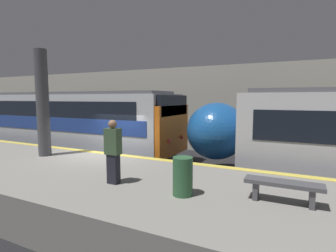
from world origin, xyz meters
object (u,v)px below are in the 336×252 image
at_px(platform_bench, 283,187).
at_px(person_waiting, 113,150).
at_px(trash_bin, 183,176).
at_px(support_pillar_near, 43,103).
at_px(train_boxy, 48,122).

bearing_deg(platform_bench, person_waiting, -172.09).
bearing_deg(trash_bin, platform_bench, 14.36).
height_order(person_waiting, trash_bin, person_waiting).
relative_size(person_waiting, trash_bin, 1.88).
distance_m(support_pillar_near, train_boxy, 6.28).
distance_m(platform_bench, trash_bin, 2.07).
xyz_separation_m(platform_bench, trash_bin, (-2.00, -0.51, 0.09)).
height_order(person_waiting, platform_bench, person_waiting).
relative_size(support_pillar_near, platform_bench, 2.59).
xyz_separation_m(support_pillar_near, trash_bin, (6.19, -1.43, -1.52)).
height_order(train_boxy, platform_bench, train_boxy).
xyz_separation_m(support_pillar_near, platform_bench, (8.19, -0.92, -1.61)).
relative_size(train_boxy, platform_bench, 11.03).
relative_size(platform_bench, trash_bin, 1.76).
height_order(train_boxy, trash_bin, train_boxy).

